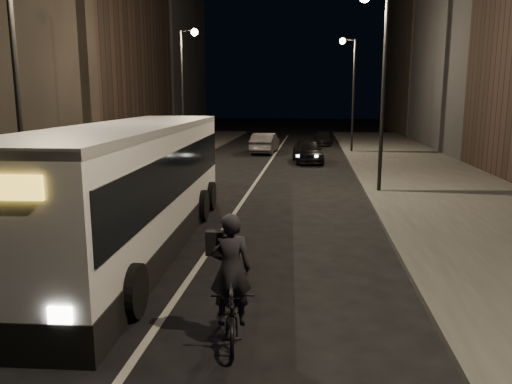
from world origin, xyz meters
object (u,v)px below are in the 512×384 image
(streetlight_right_far, at_px, (350,80))
(car_near, at_px, (308,151))
(car_mid, at_px, (265,143))
(streetlight_left_far, at_px, (186,77))
(car_far, at_px, (323,138))
(streetlight_left_near, at_px, (23,51))
(cyclist_on_bicycle, at_px, (232,299))
(streetlight_right_mid, at_px, (378,66))
(city_bus, at_px, (133,182))

(streetlight_right_far, relative_size, car_near, 1.90)
(car_near, relative_size, car_mid, 0.93)
(streetlight_left_far, distance_m, car_near, 9.03)
(car_far, bearing_deg, streetlight_left_near, -100.97)
(car_near, bearing_deg, car_mid, 114.87)
(cyclist_on_bicycle, bearing_deg, car_far, 77.09)
(streetlight_right_far, height_order, car_near, streetlight_right_far)
(streetlight_right_mid, relative_size, car_mid, 1.77)
(streetlight_left_far, xyz_separation_m, city_bus, (3.25, -18.70, -3.52))
(streetlight_right_mid, distance_m, car_mid, 17.16)
(streetlight_left_near, relative_size, streetlight_left_far, 1.00)
(car_mid, bearing_deg, car_near, 125.49)
(streetlight_left_near, xyz_separation_m, city_bus, (3.25, -0.70, -3.52))
(car_far, bearing_deg, car_mid, -116.37)
(streetlight_right_far, distance_m, cyclist_on_bicycle, 30.34)
(streetlight_right_mid, distance_m, city_bus, 11.96)
(streetlight_left_near, relative_size, car_mid, 1.77)
(city_bus, bearing_deg, car_near, 73.96)
(city_bus, height_order, car_near, city_bus)
(streetlight_right_mid, relative_size, cyclist_on_bicycle, 3.58)
(cyclist_on_bicycle, height_order, car_mid, cyclist_on_bicycle)
(streetlight_right_mid, bearing_deg, car_mid, 111.77)
(streetlight_right_mid, height_order, car_mid, streetlight_right_mid)
(streetlight_left_near, bearing_deg, car_far, 73.66)
(streetlight_right_far, bearing_deg, streetlight_left_far, -150.64)
(streetlight_right_mid, distance_m, cyclist_on_bicycle, 15.00)
(streetlight_left_far, bearing_deg, car_far, 54.38)
(streetlight_right_mid, xyz_separation_m, streetlight_right_far, (0.00, 16.00, 0.00))
(streetlight_left_near, bearing_deg, car_mid, 79.02)
(streetlight_right_far, distance_m, car_mid, 7.70)
(streetlight_left_near, distance_m, streetlight_left_far, 18.00)
(streetlight_right_mid, xyz_separation_m, cyclist_on_bicycle, (-3.88, -13.74, -4.60))
(car_near, distance_m, car_far, 12.30)
(streetlight_right_mid, height_order, cyclist_on_bicycle, streetlight_right_mid)
(streetlight_right_far, bearing_deg, cyclist_on_bicycle, -97.44)
(car_mid, distance_m, car_far, 8.37)
(streetlight_right_mid, distance_m, car_far, 23.03)
(streetlight_right_far, height_order, car_mid, streetlight_right_far)
(streetlight_right_mid, relative_size, car_far, 1.97)
(car_near, xyz_separation_m, car_far, (1.18, 12.24, -0.13))
(streetlight_left_near, relative_size, cyclist_on_bicycle, 3.58)
(car_mid, bearing_deg, streetlight_left_near, 82.42)
(streetlight_right_mid, xyz_separation_m, streetlight_left_near, (-10.66, -8.00, 0.00))
(car_far, bearing_deg, streetlight_right_mid, -80.22)
(streetlight_left_near, height_order, car_far, streetlight_left_near)
(car_far, bearing_deg, car_near, -90.16)
(streetlight_right_mid, xyz_separation_m, car_mid, (-6.13, 15.35, -4.61))
(streetlight_right_mid, relative_size, car_near, 1.90)
(streetlight_right_mid, bearing_deg, streetlight_right_far, 90.00)
(streetlight_right_mid, bearing_deg, car_far, 94.41)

